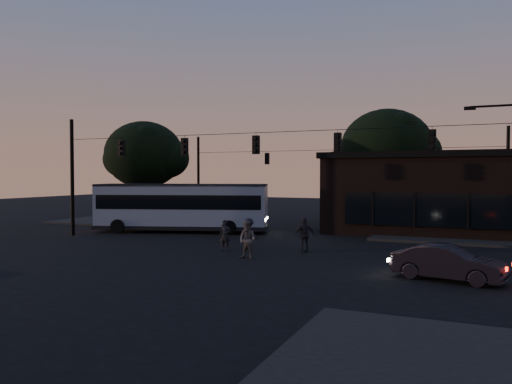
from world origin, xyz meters
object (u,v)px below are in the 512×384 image
at_px(pedestrian_d, 249,234).
at_px(bus, 182,205).
at_px(pedestrian_b, 247,240).
at_px(car, 448,263).
at_px(building, 446,193).
at_px(pedestrian_c, 305,235).
at_px(pedestrian_a, 225,235).

bearing_deg(pedestrian_d, bus, -22.74).
bearing_deg(pedestrian_d, pedestrian_b, 126.13).
bearing_deg(car, bus, 74.43).
relative_size(bus, pedestrian_d, 7.31).
distance_m(building, bus, 18.19).
bearing_deg(pedestrian_c, pedestrian_b, 22.78).
relative_size(building, pedestrian_c, 8.68).
bearing_deg(bus, pedestrian_d, -53.86).
height_order(building, pedestrian_d, building).
relative_size(building, bus, 1.29).
distance_m(car, pedestrian_d, 10.84).
bearing_deg(pedestrian_c, pedestrian_a, -17.54).
height_order(bus, car, bus).
distance_m(pedestrian_c, pedestrian_d, 3.04).
relative_size(building, car, 3.82).
bearing_deg(car, pedestrian_b, 94.07).
xyz_separation_m(pedestrian_b, pedestrian_d, (-1.17, 2.72, -0.06)).
distance_m(pedestrian_a, pedestrian_d, 1.35).
bearing_deg(pedestrian_b, car, 1.42).
height_order(pedestrian_a, pedestrian_d, pedestrian_d).
bearing_deg(bus, pedestrian_c, -44.49).
height_order(car, pedestrian_c, pedestrian_c).
height_order(car, pedestrian_d, pedestrian_d).
distance_m(bus, pedestrian_b, 11.94).
bearing_deg(building, car, -86.60).
xyz_separation_m(bus, pedestrian_b, (8.71, -8.11, -0.97)).
relative_size(pedestrian_b, pedestrian_c, 1.00).
xyz_separation_m(building, pedestrian_c, (-6.01, -12.63, -1.82)).
xyz_separation_m(building, pedestrian_b, (-7.87, -15.54, -1.82)).
xyz_separation_m(pedestrian_c, pedestrian_d, (-3.03, -0.19, -0.07)).
bearing_deg(pedestrian_d, pedestrian_c, -163.51).
distance_m(car, pedestrian_a, 11.35).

